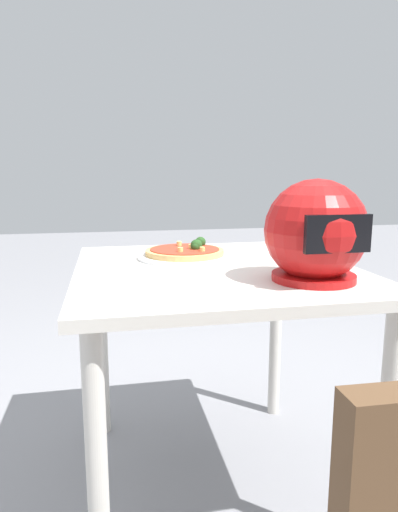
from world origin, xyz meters
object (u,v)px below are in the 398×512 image
at_px(dining_table, 214,298).
at_px(pizza, 186,251).
at_px(motorcycle_helmet, 316,233).
at_px(drinking_glass, 321,244).

xyz_separation_m(dining_table, pizza, (0.06, -0.16, 0.13)).
distance_m(dining_table, motorcycle_helmet, 0.40).
bearing_deg(drinking_glass, dining_table, -3.77).
height_order(dining_table, pizza, pizza).
height_order(dining_table, drinking_glass, drinking_glass).
relative_size(dining_table, drinking_glass, 7.39).
relative_size(pizza, motorcycle_helmet, 0.99).
relative_size(dining_table, pizza, 3.39).
relative_size(pizza, drinking_glass, 2.18).
bearing_deg(drinking_glass, pizza, -23.71).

